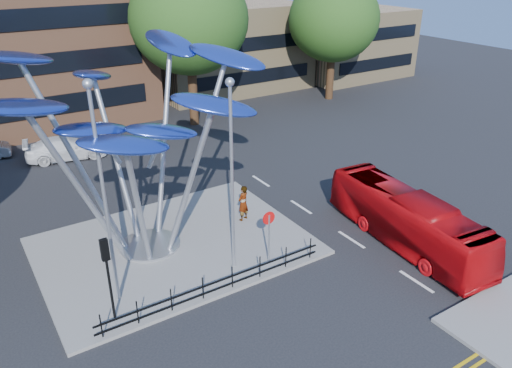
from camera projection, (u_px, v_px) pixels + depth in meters
ground at (262, 310)px, 19.40m from camera, size 120.00×120.00×0.00m
traffic_island at (174, 246)px, 23.44m from camera, size 12.00×9.00×0.15m
low_building_near at (230, 48)px, 48.34m from camera, size 15.00×8.00×8.00m
low_building_far at (351, 43)px, 53.88m from camera, size 12.00×8.00×7.00m
tree_right at (189, 20)px, 36.62m from camera, size 8.80×8.80×12.11m
tree_far at (334, 20)px, 43.86m from camera, size 8.00×8.00×10.81m
leaf_sculpture at (132, 106)px, 20.54m from camera, size 12.72×9.54×9.51m
street_lamp_left at (102, 180)px, 17.58m from camera, size 0.36×0.36×8.80m
street_lamp_right at (232, 161)px, 19.75m from camera, size 0.36×0.36×8.30m
traffic_light_island at (107, 262)px, 17.74m from camera, size 0.28×0.18×3.42m
no_entry_sign_island at (269, 228)px, 21.52m from camera, size 0.60×0.10×2.45m
pedestrian_railing_front at (218, 284)px, 19.97m from camera, size 10.00×0.06×1.00m
red_bus at (407, 219)px, 23.30m from camera, size 3.04×9.37×2.56m
pedestrian at (243, 203)px, 25.19m from camera, size 0.81×0.67×1.89m
parked_car_right at (66, 148)px, 33.14m from camera, size 5.45×2.91×1.50m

